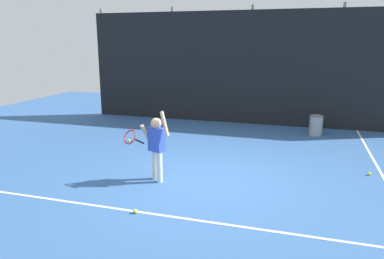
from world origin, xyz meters
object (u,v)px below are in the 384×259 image
Objects in this scene: ball_hopper at (316,125)px; tennis_ball_3 at (369,174)px; tennis_ball_0 at (129,140)px; tennis_player at (155,143)px; tennis_ball_2 at (135,211)px; tennis_ball_1 at (152,138)px.

tennis_ball_3 is (0.95, -3.00, -0.26)m from ball_hopper.
tennis_ball_0 is 5.69m from tennis_ball_3.
ball_hopper is at bearing 79.67° from tennis_player.
ball_hopper is at bearing 64.81° from tennis_ball_2.
tennis_player reaches higher than tennis_ball_0.
ball_hopper is at bearing 22.10° from tennis_ball_1.
ball_hopper is (2.95, 4.47, -0.44)m from tennis_player.
tennis_ball_1 and tennis_ball_3 have the same top height.
ball_hopper is at bearing 24.59° from tennis_ball_0.
tennis_ball_1 is at bearing 42.73° from tennis_ball_0.
tennis_ball_2 is at bearing -58.19° from tennis_player.
tennis_ball_1 is (-1.26, 2.76, -0.69)m from tennis_player.
tennis_ball_1 is 1.00× the size of tennis_ball_3.
tennis_ball_2 is 4.64m from tennis_ball_3.
tennis_player is 20.46× the size of tennis_ball_3.
tennis_ball_1 is 1.00× the size of tennis_ball_2.
ball_hopper reaches higher than tennis_ball_1.
tennis_ball_0 is at bearing 149.66° from tennis_player.
tennis_player reaches higher than ball_hopper.
tennis_ball_0 and tennis_ball_3 have the same top height.
ball_hopper reaches higher than tennis_ball_3.
tennis_player reaches higher than tennis_ball_2.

